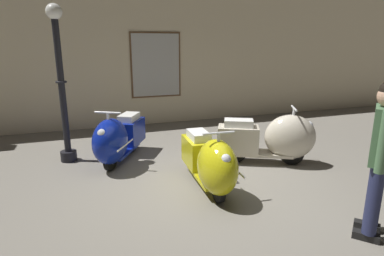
% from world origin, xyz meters
% --- Properties ---
extents(ground_plane, '(60.00, 60.00, 0.00)m').
position_xyz_m(ground_plane, '(0.00, 0.00, 0.00)').
color(ground_plane, slate).
extents(showroom_back_wall, '(18.00, 0.63, 3.68)m').
position_xyz_m(showroom_back_wall, '(-0.17, 4.12, 1.84)').
color(showroom_back_wall, beige).
rests_on(showroom_back_wall, ground).
extents(scooter_0, '(1.20, 1.64, 0.99)m').
position_xyz_m(scooter_0, '(-1.11, 1.37, 0.45)').
color(scooter_0, black).
rests_on(scooter_0, ground).
extents(scooter_1, '(0.55, 1.59, 0.96)m').
position_xyz_m(scooter_1, '(-0.01, -0.20, 0.44)').
color(scooter_1, black).
rests_on(scooter_1, ground).
extents(scooter_2, '(1.69, 1.15, 1.01)m').
position_xyz_m(scooter_2, '(1.44, 0.47, 0.46)').
color(scooter_2, black).
rests_on(scooter_2, ground).
extents(lamppost, '(0.28, 0.28, 2.67)m').
position_xyz_m(lamppost, '(-1.94, 1.80, 1.38)').
color(lamppost, black).
rests_on(lamppost, ground).
extents(visitor_0, '(0.46, 0.43, 1.70)m').
position_xyz_m(visitor_0, '(1.22, -1.76, 0.98)').
color(visitor_0, black).
rests_on(visitor_0, ground).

